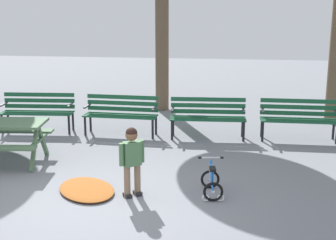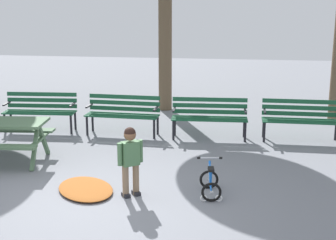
{
  "view_description": "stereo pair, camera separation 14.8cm",
  "coord_description": "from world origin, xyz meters",
  "px_view_note": "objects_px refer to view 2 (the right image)",
  "views": [
    {
      "loc": [
        1.98,
        -6.36,
        2.92
      ],
      "look_at": [
        0.93,
        1.88,
        0.85
      ],
      "focal_mm": 52.5,
      "sensor_mm": 36.0,
      "label": 1
    },
    {
      "loc": [
        2.13,
        -6.34,
        2.92
      ],
      "look_at": [
        0.93,
        1.88,
        0.85
      ],
      "focal_mm": 52.5,
      "sensor_mm": 36.0,
      "label": 2
    }
  ],
  "objects_px": {
    "park_bench_right": "(209,114)",
    "kids_bicycle": "(210,183)",
    "park_bench_far_right": "(301,117)",
    "park_bench_far_left": "(41,108)",
    "park_bench_left": "(123,111)",
    "child_standing": "(130,156)"
  },
  "relations": [
    {
      "from": "park_bench_right",
      "to": "park_bench_left",
      "type": "bearing_deg",
      "value": 179.37
    },
    {
      "from": "park_bench_far_left",
      "to": "child_standing",
      "type": "relative_size",
      "value": 1.51
    },
    {
      "from": "park_bench_far_left",
      "to": "park_bench_right",
      "type": "height_order",
      "value": "same"
    },
    {
      "from": "park_bench_far_left",
      "to": "kids_bicycle",
      "type": "height_order",
      "value": "park_bench_far_left"
    },
    {
      "from": "park_bench_far_left",
      "to": "kids_bicycle",
      "type": "relative_size",
      "value": 2.74
    },
    {
      "from": "park_bench_far_right",
      "to": "kids_bicycle",
      "type": "bearing_deg",
      "value": -117.31
    },
    {
      "from": "kids_bicycle",
      "to": "child_standing",
      "type": "bearing_deg",
      "value": -170.39
    },
    {
      "from": "park_bench_far_left",
      "to": "child_standing",
      "type": "distance_m",
      "value": 4.46
    },
    {
      "from": "park_bench_far_left",
      "to": "park_bench_right",
      "type": "relative_size",
      "value": 1.0
    },
    {
      "from": "park_bench_far_right",
      "to": "park_bench_left",
      "type": "bearing_deg",
      "value": -179.11
    },
    {
      "from": "park_bench_left",
      "to": "park_bench_far_right",
      "type": "bearing_deg",
      "value": 0.89
    },
    {
      "from": "child_standing",
      "to": "kids_bicycle",
      "type": "xyz_separation_m",
      "value": [
        1.19,
        0.2,
        -0.43
      ]
    },
    {
      "from": "park_bench_right",
      "to": "child_standing",
      "type": "height_order",
      "value": "child_standing"
    },
    {
      "from": "park_bench_far_right",
      "to": "kids_bicycle",
      "type": "xyz_separation_m",
      "value": [
        -1.69,
        -3.27,
        -0.31
      ]
    },
    {
      "from": "park_bench_far_right",
      "to": "child_standing",
      "type": "relative_size",
      "value": 1.49
    },
    {
      "from": "park_bench_right",
      "to": "park_bench_far_right",
      "type": "distance_m",
      "value": 1.91
    },
    {
      "from": "child_standing",
      "to": "kids_bicycle",
      "type": "distance_m",
      "value": 1.28
    },
    {
      "from": "park_bench_far_right",
      "to": "park_bench_far_left",
      "type": "bearing_deg",
      "value": -179.8
    },
    {
      "from": "park_bench_right",
      "to": "kids_bicycle",
      "type": "distance_m",
      "value": 3.21
    },
    {
      "from": "park_bench_left",
      "to": "kids_bicycle",
      "type": "bearing_deg",
      "value": -56.66
    },
    {
      "from": "park_bench_left",
      "to": "park_bench_far_left",
      "type": "bearing_deg",
      "value": 178.82
    },
    {
      "from": "park_bench_right",
      "to": "child_standing",
      "type": "distance_m",
      "value": 3.52
    }
  ]
}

